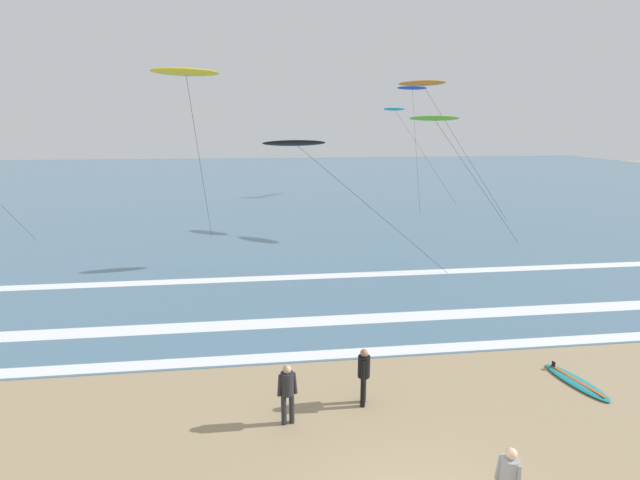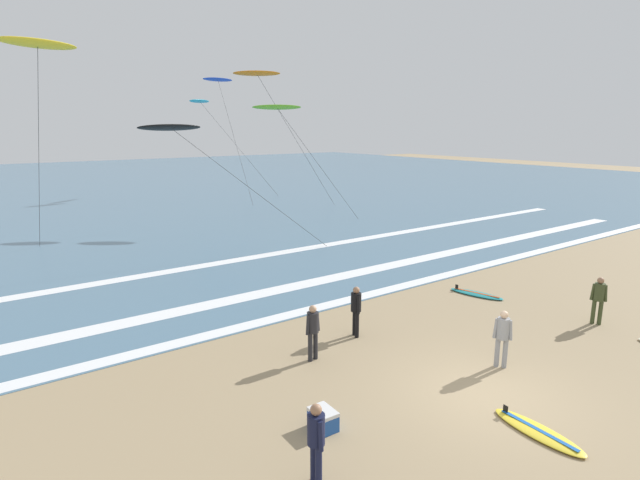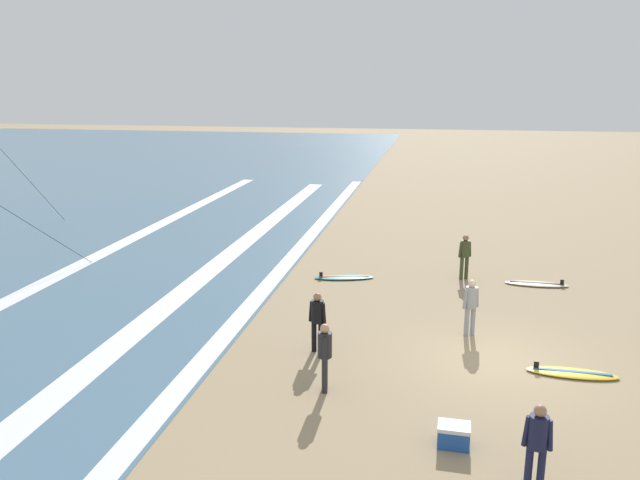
{
  "view_description": "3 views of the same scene",
  "coord_description": "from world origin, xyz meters",
  "px_view_note": "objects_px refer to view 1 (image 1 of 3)",
  "views": [
    {
      "loc": [
        -2.65,
        -5.68,
        7.18
      ],
      "look_at": [
        -1.1,
        7.52,
        3.76
      ],
      "focal_mm": 25.16,
      "sensor_mm": 36.0,
      "label": 1
    },
    {
      "loc": [
        -9.79,
        -6.63,
        6.34
      ],
      "look_at": [
        -0.72,
        5.83,
        2.88
      ],
      "focal_mm": 28.35,
      "sensor_mm": 36.0,
      "label": 2
    },
    {
      "loc": [
        -14.98,
        1.7,
        6.74
      ],
      "look_at": [
        0.9,
        4.7,
        2.67
      ],
      "focal_mm": 35.22,
      "sensor_mm": 36.0,
      "label": 3
    }
  ],
  "objects_px": {
    "surfer_foreground_main": "(364,372)",
    "surfer_background_far": "(508,479)",
    "kite_blue_far_left": "(412,89)",
    "kite_cyan_distant_high": "(395,110)",
    "kite_orange_low_near": "(422,84)",
    "kite_yellow_high_left": "(186,73)",
    "surfer_mid_group": "(287,389)",
    "surfboard_foreground_flat": "(576,382)",
    "kite_black_far_right": "(295,144)",
    "kite_lime_high_right": "(434,119)"
  },
  "relations": [
    {
      "from": "surfer_foreground_main",
      "to": "surfer_background_far",
      "type": "bearing_deg",
      "value": -64.68
    },
    {
      "from": "surfer_background_far",
      "to": "kite_blue_far_left",
      "type": "distance_m",
      "value": 41.7
    },
    {
      "from": "kite_cyan_distant_high",
      "to": "kite_orange_low_near",
      "type": "bearing_deg",
      "value": -99.78
    },
    {
      "from": "kite_yellow_high_left",
      "to": "surfer_mid_group",
      "type": "bearing_deg",
      "value": -73.28
    },
    {
      "from": "kite_orange_low_near",
      "to": "surfboard_foreground_flat",
      "type": "bearing_deg",
      "value": -95.21
    },
    {
      "from": "surfer_background_far",
      "to": "kite_blue_far_left",
      "type": "relative_size",
      "value": 0.15
    },
    {
      "from": "surfer_foreground_main",
      "to": "kite_yellow_high_left",
      "type": "distance_m",
      "value": 16.59
    },
    {
      "from": "surfer_mid_group",
      "to": "kite_black_far_right",
      "type": "distance_m",
      "value": 14.1
    },
    {
      "from": "surfer_mid_group",
      "to": "kite_orange_low_near",
      "type": "relative_size",
      "value": 0.16
    },
    {
      "from": "kite_blue_far_left",
      "to": "kite_cyan_distant_high",
      "type": "relative_size",
      "value": 1.22
    },
    {
      "from": "surfer_mid_group",
      "to": "surfer_background_far",
      "type": "distance_m",
      "value": 5.09
    },
    {
      "from": "surfer_mid_group",
      "to": "kite_orange_low_near",
      "type": "xyz_separation_m",
      "value": [
        10.13,
        20.85,
        8.86
      ]
    },
    {
      "from": "surfer_foreground_main",
      "to": "kite_blue_far_left",
      "type": "relative_size",
      "value": 0.15
    },
    {
      "from": "surfer_background_far",
      "to": "surfboard_foreground_flat",
      "type": "relative_size",
      "value": 0.73
    },
    {
      "from": "kite_orange_low_near",
      "to": "kite_blue_far_left",
      "type": "relative_size",
      "value": 0.92
    },
    {
      "from": "surfboard_foreground_flat",
      "to": "kite_lime_high_right",
      "type": "xyz_separation_m",
      "value": [
        1.87,
        17.59,
        7.5
      ]
    },
    {
      "from": "surfer_background_far",
      "to": "kite_orange_low_near",
      "type": "relative_size",
      "value": 0.16
    },
    {
      "from": "surfer_foreground_main",
      "to": "surfboard_foreground_flat",
      "type": "height_order",
      "value": "surfer_foreground_main"
    },
    {
      "from": "surfboard_foreground_flat",
      "to": "kite_orange_low_near",
      "type": "height_order",
      "value": "kite_orange_low_near"
    },
    {
      "from": "kite_yellow_high_left",
      "to": "kite_cyan_distant_high",
      "type": "bearing_deg",
      "value": 54.71
    },
    {
      "from": "surfboard_foreground_flat",
      "to": "kite_orange_low_near",
      "type": "xyz_separation_m",
      "value": [
        1.83,
        20.03,
        9.77
      ]
    },
    {
      "from": "surfer_background_far",
      "to": "kite_black_far_right",
      "type": "bearing_deg",
      "value": 99.62
    },
    {
      "from": "kite_blue_far_left",
      "to": "surfer_background_far",
      "type": "bearing_deg",
      "value": -104.89
    },
    {
      "from": "kite_black_far_right",
      "to": "kite_cyan_distant_high",
      "type": "distance_m",
      "value": 27.27
    },
    {
      "from": "kite_black_far_right",
      "to": "surfer_background_far",
      "type": "bearing_deg",
      "value": -80.38
    },
    {
      "from": "kite_blue_far_left",
      "to": "kite_black_far_right",
      "type": "height_order",
      "value": "kite_blue_far_left"
    },
    {
      "from": "surfboard_foreground_flat",
      "to": "kite_black_far_right",
      "type": "distance_m",
      "value": 15.49
    },
    {
      "from": "surfboard_foreground_flat",
      "to": "kite_lime_high_right",
      "type": "distance_m",
      "value": 19.22
    },
    {
      "from": "kite_yellow_high_left",
      "to": "kite_lime_high_right",
      "type": "xyz_separation_m",
      "value": [
        14.2,
        5.01,
        -2.0
      ]
    },
    {
      "from": "surfer_mid_group",
      "to": "kite_blue_far_left",
      "type": "relative_size",
      "value": 0.15
    },
    {
      "from": "surfer_background_far",
      "to": "kite_orange_low_near",
      "type": "bearing_deg",
      "value": 75.44
    },
    {
      "from": "kite_lime_high_right",
      "to": "kite_black_far_right",
      "type": "bearing_deg",
      "value": -149.34
    },
    {
      "from": "surfer_mid_group",
      "to": "kite_blue_far_left",
      "type": "xyz_separation_m",
      "value": [
        14.27,
        35.87,
        9.71
      ]
    },
    {
      "from": "kite_black_far_right",
      "to": "kite_orange_low_near",
      "type": "bearing_deg",
      "value": 40.87
    },
    {
      "from": "surfboard_foreground_flat",
      "to": "kite_cyan_distant_high",
      "type": "xyz_separation_m",
      "value": [
        4.69,
        36.62,
        8.67
      ]
    },
    {
      "from": "surfer_foreground_main",
      "to": "kite_orange_low_near",
      "type": "height_order",
      "value": "kite_orange_low_near"
    },
    {
      "from": "kite_yellow_high_left",
      "to": "surfer_foreground_main",
      "type": "bearing_deg",
      "value": -64.82
    },
    {
      "from": "kite_yellow_high_left",
      "to": "kite_cyan_distant_high",
      "type": "relative_size",
      "value": 1.09
    },
    {
      "from": "surfer_background_far",
      "to": "kite_orange_low_near",
      "type": "xyz_separation_m",
      "value": [
        6.28,
        24.17,
        8.86
      ]
    },
    {
      "from": "surfer_mid_group",
      "to": "kite_lime_high_right",
      "type": "bearing_deg",
      "value": 61.07
    },
    {
      "from": "surfer_mid_group",
      "to": "kite_lime_high_right",
      "type": "height_order",
      "value": "kite_lime_high_right"
    },
    {
      "from": "kite_black_far_right",
      "to": "surfer_mid_group",
      "type": "bearing_deg",
      "value": -94.75
    },
    {
      "from": "kite_orange_low_near",
      "to": "kite_cyan_distant_high",
      "type": "bearing_deg",
      "value": 80.22
    },
    {
      "from": "surfer_mid_group",
      "to": "kite_yellow_high_left",
      "type": "relative_size",
      "value": 0.16
    },
    {
      "from": "kite_lime_high_right",
      "to": "kite_blue_far_left",
      "type": "xyz_separation_m",
      "value": [
        4.09,
        17.46,
        3.12
      ]
    },
    {
      "from": "kite_orange_low_near",
      "to": "kite_black_far_right",
      "type": "height_order",
      "value": "kite_orange_low_near"
    },
    {
      "from": "kite_blue_far_left",
      "to": "kite_cyan_distant_high",
      "type": "height_order",
      "value": "kite_blue_far_left"
    },
    {
      "from": "surfer_background_far",
      "to": "surfboard_foreground_flat",
      "type": "xyz_separation_m",
      "value": [
        4.45,
        4.14,
        -0.91
      ]
    },
    {
      "from": "surfer_foreground_main",
      "to": "surfer_mid_group",
      "type": "bearing_deg",
      "value": -164.54
    },
    {
      "from": "surfer_background_far",
      "to": "kite_blue_far_left",
      "type": "bearing_deg",
      "value": 75.11
    }
  ]
}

